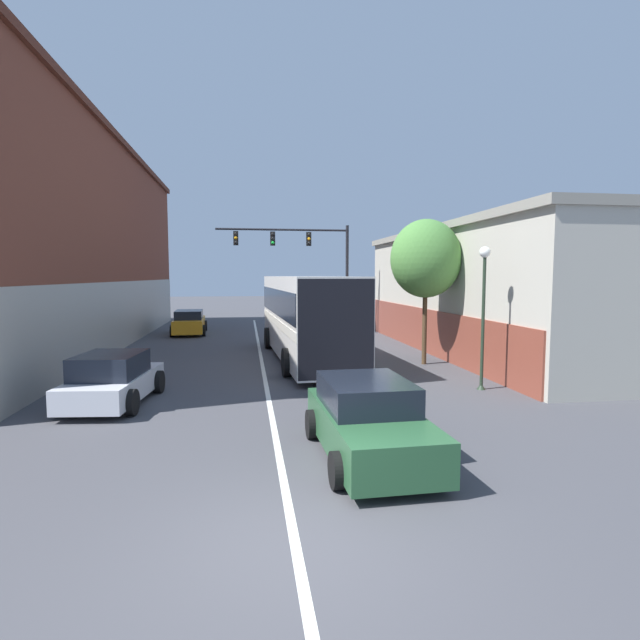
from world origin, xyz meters
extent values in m
plane|color=#424247|center=(0.00, 0.00, 0.00)|extent=(160.00, 160.00, 0.00)
cube|color=silver|center=(0.00, 13.53, 0.00)|extent=(0.14, 39.05, 0.01)
cube|color=brown|center=(-11.04, 20.00, 5.04)|extent=(9.07, 28.10, 10.07)
cube|color=#9E998E|center=(-6.55, 20.00, 1.60)|extent=(0.24, 27.53, 3.20)
cube|color=#542A1E|center=(-11.04, 20.00, 9.92)|extent=(9.43, 28.38, 0.30)
cube|color=#B7B2A3|center=(12.13, 15.38, 2.82)|extent=(9.27, 18.59, 5.64)
cube|color=brown|center=(7.55, 15.38, 0.99)|extent=(0.24, 18.22, 1.98)
cube|color=gray|center=(12.13, 15.38, 5.49)|extent=(9.64, 18.77, 0.30)
cube|color=silver|center=(1.85, 14.29, 1.84)|extent=(3.00, 11.34, 3.22)
cube|color=black|center=(1.85, 14.29, 2.42)|extent=(3.03, 11.12, 1.03)
cube|color=beige|center=(1.85, 14.29, 1.58)|extent=(3.03, 11.23, 0.32)
cube|color=black|center=(2.12, 8.70, 1.84)|extent=(2.39, 0.18, 3.09)
cylinder|color=black|center=(0.42, 17.71, 0.50)|extent=(0.35, 1.01, 1.00)
cylinder|color=black|center=(2.92, 17.83, 0.50)|extent=(0.35, 1.01, 1.00)
cylinder|color=black|center=(0.77, 10.75, 0.50)|extent=(0.35, 1.01, 1.00)
cylinder|color=black|center=(3.27, 10.88, 0.50)|extent=(0.35, 1.01, 1.00)
cube|color=#285633|center=(1.70, 2.89, 0.54)|extent=(1.85, 4.21, 0.75)
cube|color=black|center=(1.69, 3.13, 1.19)|extent=(1.65, 2.21, 0.55)
cylinder|color=black|center=(0.77, 4.14, 0.31)|extent=(0.24, 0.63, 0.62)
cylinder|color=black|center=(2.55, 4.20, 0.31)|extent=(0.24, 0.63, 0.62)
cylinder|color=black|center=(0.85, 1.57, 0.31)|extent=(0.24, 0.63, 0.62)
cylinder|color=black|center=(2.64, 1.63, 0.31)|extent=(0.24, 0.63, 0.62)
cube|color=silver|center=(-4.18, 7.83, 0.49)|extent=(2.06, 4.05, 0.61)
cube|color=black|center=(-4.20, 7.64, 1.10)|extent=(1.73, 2.17, 0.61)
cylinder|color=black|center=(-4.92, 9.12, 0.33)|extent=(0.29, 0.69, 0.67)
cylinder|color=black|center=(-3.20, 8.94, 0.33)|extent=(0.29, 0.69, 0.67)
cylinder|color=black|center=(-5.17, 6.72, 0.33)|extent=(0.29, 0.69, 0.67)
cylinder|color=black|center=(-3.45, 6.54, 0.33)|extent=(0.29, 0.69, 0.67)
cube|color=orange|center=(-3.98, 24.43, 0.55)|extent=(1.87, 4.66, 0.74)
cube|color=black|center=(-3.97, 24.20, 1.17)|extent=(1.64, 2.45, 0.51)
cylinder|color=black|center=(-4.91, 25.82, 0.33)|extent=(0.25, 0.67, 0.66)
cylinder|color=black|center=(-3.18, 25.89, 0.33)|extent=(0.25, 0.67, 0.66)
cylinder|color=black|center=(-4.79, 22.97, 0.33)|extent=(0.25, 0.67, 0.66)
cylinder|color=black|center=(-3.05, 23.05, 0.33)|extent=(0.25, 0.67, 0.66)
cylinder|color=black|center=(5.37, 23.05, 3.22)|extent=(0.18, 0.18, 6.44)
cylinder|color=black|center=(1.54, 23.05, 6.14)|extent=(7.65, 0.12, 0.12)
cube|color=black|center=(3.08, 23.05, 5.62)|extent=(0.28, 0.24, 0.80)
sphere|color=black|center=(3.08, 22.90, 5.86)|extent=(0.18, 0.18, 0.18)
sphere|color=orange|center=(3.08, 22.90, 5.62)|extent=(0.18, 0.18, 0.18)
sphere|color=black|center=(3.08, 22.90, 5.37)|extent=(0.18, 0.18, 0.18)
cube|color=black|center=(0.97, 23.05, 5.62)|extent=(0.28, 0.24, 0.80)
sphere|color=black|center=(0.97, 22.90, 5.86)|extent=(0.18, 0.18, 0.18)
sphere|color=black|center=(0.97, 22.90, 5.62)|extent=(0.18, 0.18, 0.18)
sphere|color=green|center=(0.97, 22.90, 5.37)|extent=(0.18, 0.18, 0.18)
cube|color=black|center=(-1.14, 23.05, 5.62)|extent=(0.28, 0.24, 0.80)
sphere|color=black|center=(-1.14, 22.90, 5.86)|extent=(0.18, 0.18, 0.18)
sphere|color=orange|center=(-1.14, 22.90, 5.62)|extent=(0.18, 0.18, 0.18)
sphere|color=black|center=(-1.14, 22.90, 5.37)|extent=(0.18, 0.18, 0.18)
cone|color=#233323|center=(6.50, 7.96, 0.10)|extent=(0.26, 0.26, 0.20)
cylinder|color=#233323|center=(6.50, 7.96, 2.03)|extent=(0.10, 0.10, 4.06)
sphere|color=white|center=(6.50, 7.96, 4.18)|extent=(0.34, 0.34, 0.34)
cylinder|color=#4C3823|center=(6.32, 12.45, 1.48)|extent=(0.18, 0.18, 2.96)
ellipsoid|color=#4C843D|center=(6.32, 12.45, 4.14)|extent=(2.76, 2.48, 3.03)
camera|label=1|loc=(-0.59, -6.17, 3.47)|focal=28.00mm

